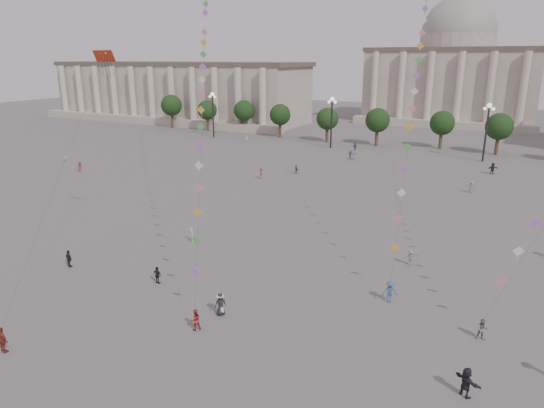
% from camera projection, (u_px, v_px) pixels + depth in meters
% --- Properties ---
extents(ground, '(360.00, 360.00, 0.00)m').
position_uv_depth(ground, '(179.00, 308.00, 37.14)').
color(ground, '#5E5B58').
rests_on(ground, ground).
extents(hall_west, '(84.00, 26.22, 17.20)m').
position_uv_depth(hall_west, '(176.00, 92.00, 147.74)').
color(hall_west, gray).
rests_on(hall_west, ground).
extents(hall_central, '(48.30, 34.30, 35.50)m').
position_uv_depth(hall_central, '(454.00, 72.00, 142.23)').
color(hall_central, gray).
rests_on(hall_central, ground).
extents(tree_row, '(137.12, 5.12, 8.00)m').
position_uv_depth(tree_row, '(412.00, 122.00, 101.50)').
color(tree_row, '#3B2B1D').
rests_on(tree_row, ground).
extents(lamp_post_far_west, '(2.00, 0.90, 10.65)m').
position_uv_depth(lamp_post_far_west, '(213.00, 106.00, 114.38)').
color(lamp_post_far_west, '#262628').
rests_on(lamp_post_far_west, ground).
extents(lamp_post_mid_west, '(2.00, 0.90, 10.65)m').
position_uv_depth(lamp_post_mid_west, '(332.00, 113.00, 100.91)').
color(lamp_post_mid_west, '#262628').
rests_on(lamp_post_mid_west, ground).
extents(lamp_post_mid_east, '(2.00, 0.90, 10.65)m').
position_uv_depth(lamp_post_mid_east, '(487.00, 121.00, 87.43)').
color(lamp_post_mid_east, '#262628').
rests_on(lamp_post_mid_east, ground).
extents(person_crowd_0, '(1.21, 1.02, 1.94)m').
position_uv_depth(person_crowd_0, '(355.00, 147.00, 98.35)').
color(person_crowd_0, '#394E81').
rests_on(person_crowd_0, ground).
extents(person_crowd_1, '(1.06, 0.96, 1.78)m').
position_uv_depth(person_crowd_1, '(66.00, 157.00, 88.98)').
color(person_crowd_1, silver).
rests_on(person_crowd_1, ground).
extents(person_crowd_2, '(1.10, 1.31, 1.75)m').
position_uv_depth(person_crowd_2, '(80.00, 167.00, 81.13)').
color(person_crowd_2, maroon).
rests_on(person_crowd_2, ground).
extents(person_crowd_3, '(1.71, 1.33, 1.81)m').
position_uv_depth(person_crowd_3, '(466.00, 382.00, 27.24)').
color(person_crowd_3, black).
rests_on(person_crowd_3, ground).
extents(person_crowd_4, '(1.21, 1.61, 1.69)m').
position_uv_depth(person_crowd_4, '(354.00, 155.00, 90.68)').
color(person_crowd_4, silver).
rests_on(person_crowd_4, ground).
extents(person_crowd_6, '(1.00, 0.59, 1.52)m').
position_uv_depth(person_crowd_6, '(410.00, 258.00, 44.54)').
color(person_crowd_6, slate).
rests_on(person_crowd_6, ground).
extents(person_crowd_7, '(1.69, 0.66, 1.78)m').
position_uv_depth(person_crowd_7, '(471.00, 187.00, 68.55)').
color(person_crowd_7, silver).
rests_on(person_crowd_7, ground).
extents(person_crowd_9, '(1.74, 1.47, 1.88)m').
position_uv_depth(person_crowd_9, '(493.00, 168.00, 79.62)').
color(person_crowd_9, black).
rests_on(person_crowd_9, ground).
extents(person_crowd_10, '(0.48, 0.65, 1.64)m').
position_uv_depth(person_crowd_10, '(247.00, 140.00, 108.39)').
color(person_crowd_10, beige).
rests_on(person_crowd_10, ground).
extents(person_crowd_12, '(1.31, 1.27, 1.49)m').
position_uv_depth(person_crowd_12, '(296.00, 169.00, 80.01)').
color(person_crowd_12, slate).
rests_on(person_crowd_12, ground).
extents(person_crowd_13, '(0.64, 0.63, 1.49)m').
position_uv_depth(person_crowd_13, '(192.00, 235.00, 50.44)').
color(person_crowd_13, beige).
rests_on(person_crowd_13, ground).
extents(person_crowd_16, '(1.04, 0.71, 1.64)m').
position_uv_depth(person_crowd_16, '(350.00, 155.00, 91.57)').
color(person_crowd_16, slate).
rests_on(person_crowd_16, ground).
extents(person_crowd_17, '(1.04, 1.27, 1.71)m').
position_uv_depth(person_crowd_17, '(261.00, 173.00, 76.64)').
color(person_crowd_17, maroon).
rests_on(person_crowd_17, ground).
extents(tourist_0, '(1.07, 0.45, 1.82)m').
position_uv_depth(tourist_0, '(2.00, 340.00, 31.29)').
color(tourist_0, maroon).
rests_on(tourist_0, ground).
extents(tourist_1, '(0.93, 0.44, 1.54)m').
position_uv_depth(tourist_1, '(157.00, 275.00, 40.97)').
color(tourist_1, black).
rests_on(tourist_1, ground).
extents(tourist_4, '(1.02, 0.59, 1.64)m').
position_uv_depth(tourist_4, '(69.00, 259.00, 44.20)').
color(tourist_4, black).
rests_on(tourist_4, ground).
extents(kite_flyer_0, '(0.95, 0.97, 1.58)m').
position_uv_depth(kite_flyer_0, '(195.00, 320.00, 33.96)').
color(kite_flyer_0, maroon).
rests_on(kite_flyer_0, ground).
extents(kite_flyer_1, '(1.34, 1.07, 1.81)m').
position_uv_depth(kite_flyer_1, '(390.00, 292.00, 37.77)').
color(kite_flyer_1, '#38547E').
rests_on(kite_flyer_1, ground).
extents(kite_flyer_2, '(0.87, 0.76, 1.52)m').
position_uv_depth(kite_flyer_2, '(482.00, 330.00, 32.79)').
color(kite_flyer_2, slate).
rests_on(kite_flyer_2, ground).
extents(hat_person, '(0.99, 0.98, 1.73)m').
position_uv_depth(hat_person, '(221.00, 304.00, 35.90)').
color(hat_person, black).
rests_on(hat_person, ground).
extents(dragon_kite, '(4.46, 9.01, 25.13)m').
position_uv_depth(dragon_kite, '(104.00, 66.00, 43.82)').
color(dragon_kite, '#AA2B12').
rests_on(dragon_kite, ground).
extents(kite_train_west, '(29.42, 45.04, 65.55)m').
position_uv_depth(kite_train_west, '(205.00, 33.00, 55.23)').
color(kite_train_west, '#3F3F3F').
rests_on(kite_train_west, ground).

